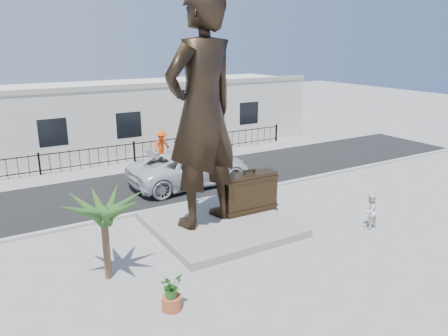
# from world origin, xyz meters

# --- Properties ---
(ground) EXTENTS (100.00, 100.00, 0.00)m
(ground) POSITION_xyz_m (0.00, 0.00, 0.00)
(ground) COLOR #9E9991
(ground) RESTS_ON ground
(street) EXTENTS (40.00, 7.00, 0.01)m
(street) POSITION_xyz_m (0.00, 8.00, 0.01)
(street) COLOR black
(street) RESTS_ON ground
(curb) EXTENTS (40.00, 0.25, 0.12)m
(curb) POSITION_xyz_m (0.00, 4.50, 0.06)
(curb) COLOR #A5A399
(curb) RESTS_ON ground
(far_sidewalk) EXTENTS (40.00, 2.50, 0.02)m
(far_sidewalk) POSITION_xyz_m (0.00, 12.00, 0.01)
(far_sidewalk) COLOR #9E9991
(far_sidewalk) RESTS_ON ground
(plinth) EXTENTS (5.20, 5.20, 0.30)m
(plinth) POSITION_xyz_m (-0.50, 1.50, 0.15)
(plinth) COLOR gray
(plinth) RESTS_ON ground
(fence) EXTENTS (22.00, 0.10, 1.20)m
(fence) POSITION_xyz_m (0.00, 12.80, 0.60)
(fence) COLOR black
(fence) RESTS_ON ground
(building) EXTENTS (28.00, 7.00, 4.40)m
(building) POSITION_xyz_m (0.00, 17.00, 2.20)
(building) COLOR silver
(building) RESTS_ON ground
(statue) EXTENTS (3.62, 2.82, 8.81)m
(statue) POSITION_xyz_m (-1.11, 1.73, 4.70)
(statue) COLOR black
(statue) RESTS_ON plinth
(suitcase) EXTENTS (2.39, 0.82, 1.67)m
(suitcase) POSITION_xyz_m (1.06, 1.74, 1.13)
(suitcase) COLOR #302314
(suitcase) RESTS_ON plinth
(tourist) EXTENTS (0.77, 0.63, 1.46)m
(tourist) POSITION_xyz_m (4.61, -1.61, 0.73)
(tourist) COLOR white
(tourist) RESTS_ON ground
(car_white) EXTENTS (6.43, 3.11, 1.76)m
(car_white) POSITION_xyz_m (0.94, 6.98, 0.89)
(car_white) COLOR silver
(car_white) RESTS_ON street
(car_silver) EXTENTS (5.89, 3.64, 1.59)m
(car_silver) POSITION_xyz_m (1.88, 7.91, 0.81)
(car_silver) COLOR #B0B2B4
(car_silver) RESTS_ON street
(worker) EXTENTS (1.38, 1.09, 1.87)m
(worker) POSITION_xyz_m (1.62, 12.25, 0.96)
(worker) COLOR #FF480D
(worker) RESTS_ON far_sidewalk
(palm_tree) EXTENTS (1.80, 1.80, 3.20)m
(palm_tree) POSITION_xyz_m (-5.49, -0.02, 0.00)
(palm_tree) COLOR #254A1B
(palm_tree) RESTS_ON ground
(planter) EXTENTS (0.56, 0.56, 0.40)m
(planter) POSITION_xyz_m (-4.47, -2.62, 0.20)
(planter) COLOR #A84E2C
(planter) RESTS_ON ground
(shrub) EXTENTS (0.77, 0.73, 0.68)m
(shrub) POSITION_xyz_m (-4.47, -2.62, 0.74)
(shrub) COLOR #2D6420
(shrub) RESTS_ON planter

